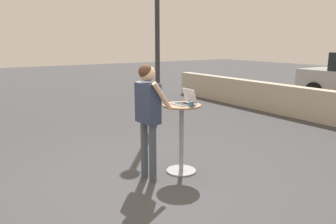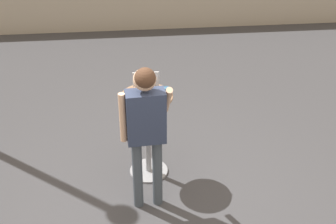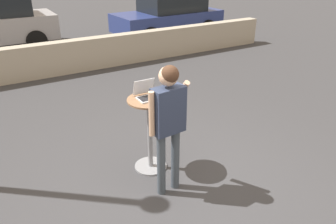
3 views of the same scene
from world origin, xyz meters
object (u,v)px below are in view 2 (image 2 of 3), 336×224
cafe_table (148,129)px  laptop (146,89)px  coffee_mug (166,91)px  standing_person (146,122)px

cafe_table → laptop: laptop is taller
cafe_table → coffee_mug: size_ratio=10.33×
laptop → coffee_mug: (0.22, -0.04, -0.01)m
cafe_table → coffee_mug: coffee_mug is taller
cafe_table → standing_person: (-0.04, -0.58, 0.47)m
coffee_mug → laptop: bearing=169.9°
coffee_mug → standing_person: standing_person is taller
cafe_table → standing_person: bearing=-94.3°
cafe_table → standing_person: size_ratio=0.63×
laptop → standing_person: standing_person is taller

